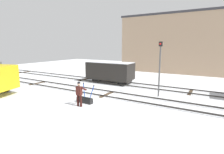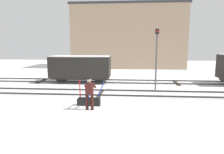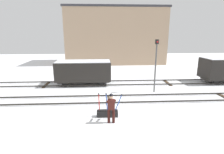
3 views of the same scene
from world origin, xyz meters
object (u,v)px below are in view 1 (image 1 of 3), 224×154
Objects in this scene: switch_lever_frame at (85,99)px; rail_worker at (79,92)px; signal_post at (160,64)px; freight_car_far_end at (110,71)px.

switch_lever_frame is 1.04m from rail_worker.
signal_post reaches higher than freight_car_far_end.
rail_worker is at bearing -127.55° from signal_post.
rail_worker is 7.86m from freight_car_far_end.
switch_lever_frame is 0.35× the size of signal_post.
switch_lever_frame is at bearing 104.75° from rail_worker.
freight_car_far_end is (-6.08, 2.51, -1.29)m from signal_post.
switch_lever_frame is at bearing -73.72° from freight_car_far_end.
signal_post is at bearing 47.40° from switch_lever_frame.
signal_post is 6.70m from freight_car_far_end.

